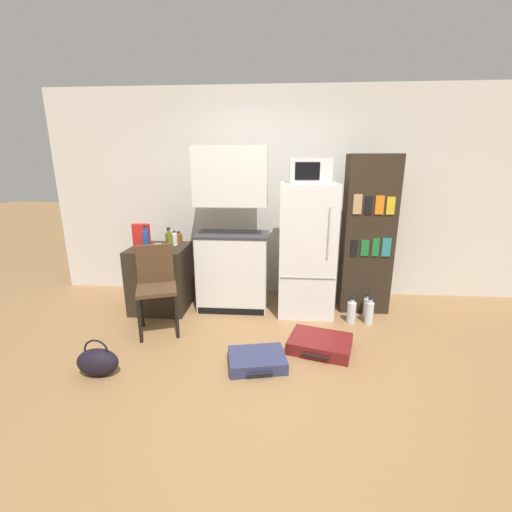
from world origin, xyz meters
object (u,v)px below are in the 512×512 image
object	(u,v)px
water_bottle_back	(351,312)
cereal_box	(142,237)
bottle_olive_oil	(169,242)
chair	(156,280)
side_table	(161,278)
water_bottle_front	(368,307)
bowl	(158,246)
water_bottle_middle	(369,312)
bottle_amber_beer	(179,238)
handbag	(98,362)
suitcase_large_flat	(257,360)
refrigerator	(307,250)
bottle_milk_white	(175,239)
microwave	(310,171)
kitchen_hutch	(232,237)
bookshelf	(368,236)
suitcase_small_flat	(320,344)
bottle_blue_soda	(146,241)

from	to	relation	value
water_bottle_back	cereal_box	bearing A→B (deg)	177.12
bottle_olive_oil	cereal_box	xyz separation A→B (m)	(-0.36, 0.11, 0.03)
chair	bottle_olive_oil	bearing A→B (deg)	59.67
bottle_olive_oil	cereal_box	world-z (taller)	cereal_box
side_table	water_bottle_front	size ratio (longest dim) A/B	2.66
side_table	chair	xyz separation A→B (m)	(0.15, -0.55, 0.17)
water_bottle_back	bowl	bearing A→B (deg)	174.22
bowl	water_bottle_middle	world-z (taller)	bowl
bottle_amber_beer	handbag	world-z (taller)	bottle_amber_beer
bowl	water_bottle_middle	distance (m)	2.59
bowl	cereal_box	size ratio (longest dim) A/B	0.40
bottle_amber_beer	cereal_box	xyz separation A→B (m)	(-0.33, -0.36, 0.09)
cereal_box	suitcase_large_flat	distance (m)	1.98
refrigerator	bottle_olive_oil	bearing A→B (deg)	-170.37
side_table	bottle_milk_white	world-z (taller)	bottle_milk_white
microwave	refrigerator	bearing A→B (deg)	74.28
kitchen_hutch	handbag	xyz separation A→B (m)	(-0.96, -1.51, -0.77)
kitchen_hutch	bookshelf	distance (m)	1.61
kitchen_hutch	microwave	size ratio (longest dim) A/B	4.37
kitchen_hutch	bottle_amber_beer	distance (m)	0.72
bottle_amber_beer	water_bottle_front	size ratio (longest dim) A/B	0.49
bottle_olive_oil	water_bottle_front	size ratio (longest dim) A/B	0.97
microwave	bottle_olive_oil	distance (m)	1.76
bowl	handbag	world-z (taller)	bowl
bottle_milk_white	suitcase_large_flat	bearing A→B (deg)	-49.32
suitcase_small_flat	chair	bearing A→B (deg)	-174.37
refrigerator	bottle_milk_white	world-z (taller)	refrigerator
bookshelf	bowl	bearing A→B (deg)	-176.07
bookshelf	chair	size ratio (longest dim) A/B	2.01
suitcase_large_flat	suitcase_small_flat	xyz separation A→B (m)	(0.59, 0.32, 0.01)
bottle_milk_white	chair	size ratio (longest dim) A/B	0.19
side_table	cereal_box	bearing A→B (deg)	-141.38
bowl	water_bottle_back	xyz separation A→B (m)	(2.29, -0.23, -0.67)
bottle_blue_soda	suitcase_large_flat	distance (m)	1.82
bowl	water_bottle_front	bearing A→B (deg)	-1.95
water_bottle_middle	kitchen_hutch	bearing A→B (deg)	167.96
bottle_olive_oil	bowl	size ratio (longest dim) A/B	2.37
water_bottle_middle	side_table	bearing A→B (deg)	174.13
refrigerator	water_bottle_back	world-z (taller)	refrigerator
bottle_milk_white	bowl	world-z (taller)	bottle_milk_white
bookshelf	suitcase_large_flat	xyz separation A→B (m)	(-1.21, -1.35, -0.88)
bottle_amber_beer	suitcase_small_flat	bearing A→B (deg)	-33.19
chair	water_bottle_back	bearing A→B (deg)	-11.24
bottle_blue_soda	bottle_amber_beer	bearing A→B (deg)	66.11
refrigerator	microwave	distance (m)	0.91
cereal_box	chair	bearing A→B (deg)	-55.12
microwave	handbag	bearing A→B (deg)	-141.86
bottle_amber_beer	bookshelf	bearing A→B (deg)	-1.91
suitcase_large_flat	chair	bearing A→B (deg)	139.27
refrigerator	bowl	bearing A→B (deg)	-178.66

